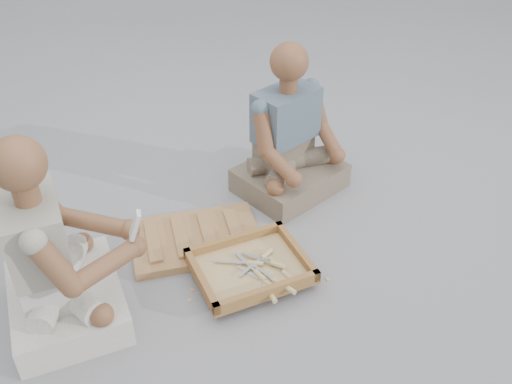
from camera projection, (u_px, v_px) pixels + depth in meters
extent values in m
plane|color=gray|center=(265.00, 261.00, 2.65)|extent=(60.00, 60.00, 0.00)
cube|color=olive|center=(196.00, 239.00, 2.75)|extent=(0.61, 0.41, 0.04)
cube|color=brown|center=(250.00, 270.00, 2.53)|extent=(0.56, 0.48, 0.01)
cube|color=brown|center=(235.00, 240.00, 2.65)|extent=(0.49, 0.12, 0.05)
cube|color=brown|center=(268.00, 292.00, 2.38)|extent=(0.49, 0.12, 0.05)
cube|color=brown|center=(297.00, 250.00, 2.59)|extent=(0.10, 0.39, 0.05)
cube|color=brown|center=(201.00, 280.00, 2.44)|extent=(0.10, 0.39, 0.05)
cube|color=tan|center=(250.00, 268.00, 2.52)|extent=(0.49, 0.41, 0.01)
cube|color=white|center=(245.00, 262.00, 2.53)|extent=(0.07, 0.14, 0.00)
cylinder|color=tan|center=(260.00, 276.00, 2.46)|extent=(0.05, 0.07, 0.02)
cube|color=white|center=(250.00, 273.00, 2.48)|extent=(0.10, 0.13, 0.00)
cylinder|color=tan|center=(270.00, 285.00, 2.43)|extent=(0.06, 0.07, 0.02)
cube|color=white|center=(272.00, 263.00, 2.54)|extent=(0.08, 0.14, 0.00)
cylinder|color=tan|center=(288.00, 276.00, 2.47)|extent=(0.05, 0.07, 0.02)
cube|color=white|center=(260.00, 277.00, 2.47)|extent=(0.12, 0.11, 0.00)
cylinder|color=tan|center=(282.00, 287.00, 2.42)|extent=(0.07, 0.06, 0.02)
cube|color=white|center=(231.00, 262.00, 2.53)|extent=(0.15, 0.06, 0.00)
cylinder|color=tan|center=(255.00, 263.00, 2.52)|extent=(0.07, 0.04, 0.02)
cube|color=white|center=(270.00, 276.00, 2.45)|extent=(0.09, 0.13, 0.00)
cylinder|color=tan|center=(289.00, 289.00, 2.39)|extent=(0.06, 0.07, 0.02)
cube|color=white|center=(260.00, 279.00, 2.46)|extent=(0.04, 0.15, 0.00)
cylinder|color=tan|center=(272.00, 296.00, 2.38)|extent=(0.04, 0.07, 0.02)
cube|color=white|center=(256.00, 257.00, 2.55)|extent=(0.12, 0.11, 0.00)
cylinder|color=tan|center=(278.00, 265.00, 2.51)|extent=(0.07, 0.06, 0.02)
cube|color=white|center=(262.00, 271.00, 2.48)|extent=(0.09, 0.14, 0.00)
cylinder|color=tan|center=(280.00, 284.00, 2.42)|extent=(0.05, 0.07, 0.02)
cube|color=white|center=(251.00, 267.00, 2.51)|extent=(0.13, 0.10, 0.00)
cylinder|color=tan|center=(266.00, 254.00, 2.57)|extent=(0.07, 0.06, 0.02)
cube|color=tan|center=(192.00, 290.00, 2.49)|extent=(0.02, 0.02, 0.00)
cube|color=tan|center=(261.00, 265.00, 2.62)|extent=(0.02, 0.02, 0.00)
cube|color=tan|center=(215.00, 257.00, 2.67)|extent=(0.02, 0.02, 0.00)
cube|color=tan|center=(221.00, 270.00, 2.59)|extent=(0.02, 0.02, 0.00)
cube|color=tan|center=(221.00, 273.00, 2.58)|extent=(0.02, 0.02, 0.00)
cube|color=tan|center=(253.00, 296.00, 2.46)|extent=(0.02, 0.02, 0.00)
cube|color=tan|center=(328.00, 279.00, 2.55)|extent=(0.02, 0.02, 0.00)
cube|color=tan|center=(190.00, 300.00, 2.44)|extent=(0.02, 0.02, 0.00)
cube|color=tan|center=(248.00, 243.00, 2.75)|extent=(0.02, 0.02, 0.00)
cube|color=tan|center=(256.00, 300.00, 2.44)|extent=(0.02, 0.02, 0.00)
cube|color=tan|center=(282.00, 219.00, 2.90)|extent=(0.02, 0.02, 0.00)
cube|color=tan|center=(271.00, 257.00, 2.67)|extent=(0.02, 0.02, 0.00)
cube|color=tan|center=(315.00, 269.00, 2.60)|extent=(0.02, 0.02, 0.00)
cube|color=silver|center=(68.00, 301.00, 2.35)|extent=(0.52, 0.61, 0.14)
cube|color=silver|center=(45.00, 278.00, 2.24)|extent=(0.23, 0.33, 0.17)
cube|color=#9E998C|center=(35.00, 233.00, 2.11)|extent=(0.26, 0.37, 0.28)
sphere|color=brown|center=(18.00, 164.00, 1.94)|extent=(0.20, 0.20, 0.20)
sphere|color=brown|center=(129.00, 230.00, 2.34)|extent=(0.09, 0.09, 0.09)
sphere|color=brown|center=(136.00, 247.00, 2.26)|extent=(0.09, 0.09, 0.09)
cube|color=#786C56|center=(290.00, 178.00, 3.09)|extent=(0.66, 0.62, 0.14)
cube|color=#786C56|center=(284.00, 151.00, 3.03)|extent=(0.34, 0.30, 0.16)
cube|color=slate|center=(286.00, 115.00, 2.90)|extent=(0.38, 0.33, 0.27)
sphere|color=brown|center=(289.00, 62.00, 2.73)|extent=(0.19, 0.19, 0.19)
sphere|color=brown|center=(337.00, 155.00, 2.98)|extent=(0.08, 0.08, 0.08)
sphere|color=brown|center=(294.00, 179.00, 2.80)|extent=(0.08, 0.08, 0.08)
cube|color=silver|center=(135.00, 226.00, 2.20)|extent=(0.06, 0.05, 0.12)
cube|color=black|center=(135.00, 223.00, 2.19)|extent=(0.02, 0.04, 0.04)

